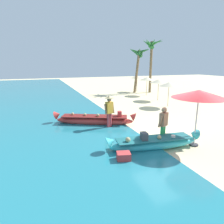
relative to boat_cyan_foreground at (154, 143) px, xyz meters
name	(u,v)px	position (x,y,z in m)	size (l,w,h in m)	color
ground_plane	(167,138)	(1.25, 0.82, -0.27)	(80.00, 80.00, 0.00)	beige
boat_cyan_foreground	(154,143)	(0.00, 0.00, 0.00)	(3.94, 1.15, 0.76)	#33B2BC
boat_red_midground	(95,120)	(-1.33, 3.88, 0.02)	(4.31, 2.46, 0.81)	red
person_vendor_hatted	(109,110)	(-0.79, 3.02, 0.74)	(0.58, 0.44, 1.75)	#B2383D
person_tourist_customer	(163,124)	(0.61, 0.31, 0.63)	(0.58, 0.42, 1.60)	green
patio_umbrella_large	(199,94)	(1.77, -0.26, 1.88)	(2.11, 2.11, 2.32)	#B7B7BC
parasol_row_0	(169,84)	(5.39, 6.55, 1.48)	(1.60, 1.60, 1.91)	#8E6B47
parasol_row_1	(159,81)	(6.17, 9.15, 1.48)	(1.60, 1.60, 1.91)	#8E6B47
parasol_row_2	(147,79)	(6.64, 12.03, 1.48)	(1.60, 1.60, 1.91)	#8E6B47
parasol_row_3	(137,77)	(6.94, 14.80, 1.48)	(1.60, 1.60, 1.91)	#8E6B47
palm_tree_tall_inland	(152,49)	(8.11, 13.77, 4.56)	(2.72, 2.25, 5.97)	brown
palm_tree_leaning_seaward	(139,56)	(6.78, 14.24, 3.81)	(2.61, 2.58, 5.07)	brown
cooler_box	(124,157)	(-1.55, -0.55, -0.09)	(0.46, 0.38, 0.35)	#C63838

